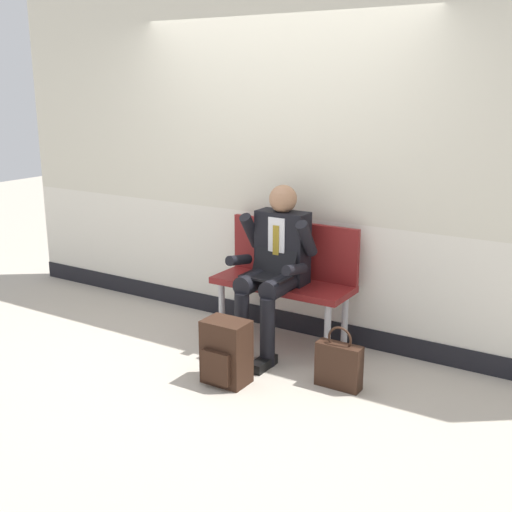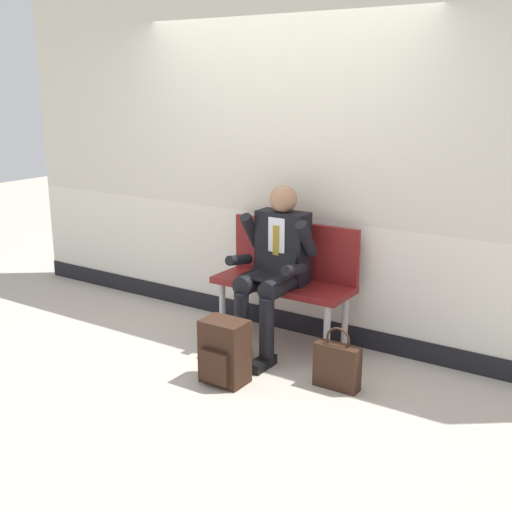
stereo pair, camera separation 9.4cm
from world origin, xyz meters
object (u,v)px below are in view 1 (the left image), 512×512
Objects in this scene: person_seated at (274,264)px; handbag at (339,365)px; backpack at (226,353)px; bench_with_person at (287,273)px.

person_seated is 2.90× the size of handbag.
backpack is 0.77m from handbag.
person_seated is at bearing 155.61° from handbag.
bench_with_person is 2.44× the size of backpack.
backpack is at bearing -153.26° from handbag.
person_seated is 2.82× the size of backpack.
backpack reaches higher than handbag.
bench_with_person is 0.93m from backpack.
person_seated is at bearing 91.20° from backpack.
backpack is at bearing -89.08° from bench_with_person.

